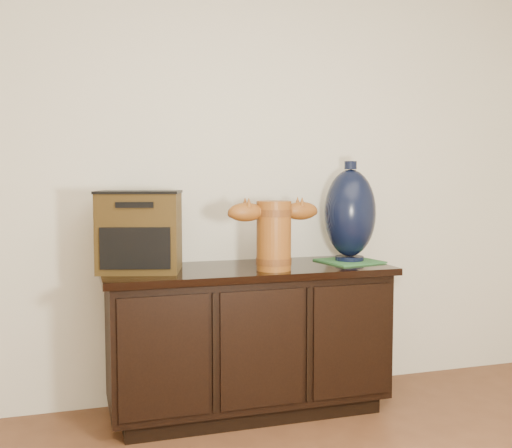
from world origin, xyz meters
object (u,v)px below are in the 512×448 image
object	(u,v)px
tv_radio	(140,231)
terracotta_vessel	(274,231)
sideboard	(248,338)
spray_can	(276,243)
lamp_base	(350,213)

from	to	relation	value
tv_radio	terracotta_vessel	bearing A→B (deg)	0.63
sideboard	spray_can	world-z (taller)	spray_can
terracotta_vessel	lamp_base	distance (m)	0.51
spray_can	terracotta_vessel	bearing A→B (deg)	-110.35
sideboard	lamp_base	distance (m)	0.86
terracotta_vessel	spray_can	size ratio (longest dim) A/B	2.49
terracotta_vessel	sideboard	bearing A→B (deg)	120.26
lamp_base	spray_can	bearing A→B (deg)	152.23
tv_radio	lamp_base	world-z (taller)	lamp_base
sideboard	tv_radio	bearing A→B (deg)	177.10
sideboard	lamp_base	size ratio (longest dim) A/B	2.74
tv_radio	spray_can	size ratio (longest dim) A/B	2.36
sideboard	terracotta_vessel	world-z (taller)	terracotta_vessel
tv_radio	sideboard	bearing A→B (deg)	11.96
terracotta_vessel	tv_radio	size ratio (longest dim) A/B	1.06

